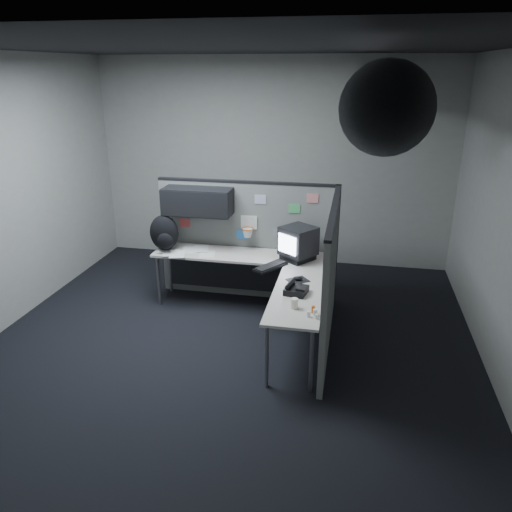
% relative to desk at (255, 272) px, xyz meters
% --- Properties ---
extents(room, '(5.62, 5.62, 3.22)m').
position_rel_desk_xyz_m(room, '(0.41, -0.70, 1.48)').
color(room, black).
rests_on(room, ground).
extents(partition_back, '(2.44, 0.42, 1.63)m').
position_rel_desk_xyz_m(partition_back, '(-0.40, 0.53, 0.38)').
color(partition_back, slate).
rests_on(partition_back, ground).
extents(partition_right, '(0.07, 2.23, 1.63)m').
position_rel_desk_xyz_m(partition_right, '(0.95, -0.49, 0.21)').
color(partition_right, slate).
rests_on(partition_right, ground).
extents(desk, '(2.31, 2.11, 0.73)m').
position_rel_desk_xyz_m(desk, '(0.00, 0.00, 0.00)').
color(desk, beige).
rests_on(desk, ground).
extents(monitor, '(0.53, 0.53, 0.43)m').
position_rel_desk_xyz_m(monitor, '(0.50, 0.23, 0.34)').
color(monitor, black).
rests_on(monitor, desk).
extents(keyboard, '(0.39, 0.49, 0.04)m').
position_rel_desk_xyz_m(keyboard, '(0.22, -0.12, 0.14)').
color(keyboard, black).
rests_on(keyboard, desk).
extents(mouse, '(0.30, 0.29, 0.05)m').
position_rel_desk_xyz_m(mouse, '(0.59, -0.44, 0.13)').
color(mouse, black).
rests_on(mouse, desk).
extents(phone, '(0.27, 0.28, 0.12)m').
position_rel_desk_xyz_m(phone, '(0.61, -0.78, 0.16)').
color(phone, black).
rests_on(phone, desk).
extents(bottles, '(0.12, 0.15, 0.07)m').
position_rel_desk_xyz_m(bottles, '(0.84, -1.26, 0.15)').
color(bottles, silver).
rests_on(bottles, desk).
extents(cup, '(0.10, 0.10, 0.10)m').
position_rel_desk_xyz_m(cup, '(0.63, -1.14, 0.17)').
color(cup, silver).
rests_on(cup, desk).
extents(papers, '(0.84, 0.59, 0.02)m').
position_rel_desk_xyz_m(papers, '(-0.98, 0.21, 0.13)').
color(papers, white).
rests_on(papers, desk).
extents(backpack, '(0.41, 0.37, 0.48)m').
position_rel_desk_xyz_m(backpack, '(-1.27, 0.23, 0.35)').
color(backpack, black).
rests_on(backpack, desk).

